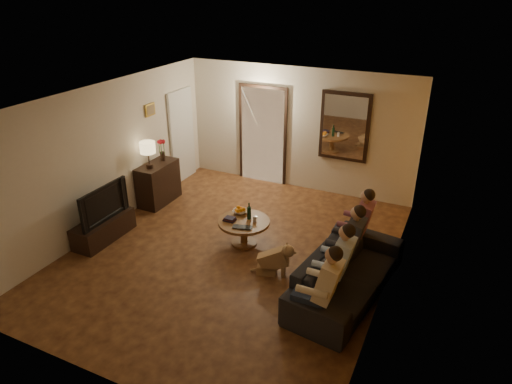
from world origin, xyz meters
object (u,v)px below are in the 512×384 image
at_px(coffee_table, 244,232).
at_px(wine_bottle, 249,211).
at_px(tv_stand, 104,229).
at_px(sofa, 347,273).
at_px(tv, 100,203).
at_px(person_b, 336,268).
at_px(bowl, 240,211).
at_px(person_d, 357,228).
at_px(table_lamp, 148,155).
at_px(dog, 273,259).
at_px(dresser, 158,183).
at_px(person_c, 347,246).
at_px(laptop, 242,229).
at_px(person_a, 322,292).

distance_m(coffee_table, wine_bottle, 0.40).
xyz_separation_m(tv_stand, sofa, (4.27, 0.31, 0.14)).
distance_m(tv, coffee_table, 2.53).
bearing_deg(person_b, coffee_table, 154.30).
bearing_deg(bowl, coffee_table, -50.71).
height_order(person_b, person_d, same).
bearing_deg(table_lamp, dog, -19.72).
bearing_deg(wine_bottle, dog, -43.10).
relative_size(table_lamp, person_d, 0.45).
distance_m(dresser, bowl, 2.19).
bearing_deg(person_d, wine_bottle, -173.59).
relative_size(person_c, wine_bottle, 3.87).
bearing_deg(dog, person_b, -31.09).
bearing_deg(sofa, wine_bottle, 78.45).
distance_m(tv_stand, bowl, 2.42).
bearing_deg(laptop, person_a, -49.26).
bearing_deg(bowl, person_d, 2.34).
bearing_deg(person_c, person_d, 90.00).
xyz_separation_m(dog, bowl, (-0.99, 0.83, 0.20)).
bearing_deg(dresser, person_c, -13.77).
bearing_deg(dog, dresser, 140.80).
distance_m(person_a, person_c, 1.20).
relative_size(person_c, dog, 2.14).
bearing_deg(tv, coffee_table, -68.64).
relative_size(dresser, person_d, 0.78).
bearing_deg(laptop, person_d, 3.67).
xyz_separation_m(person_b, wine_bottle, (-1.81, 1.00, 0.01)).
bearing_deg(tv_stand, bowl, 27.81).
xyz_separation_m(dresser, tv_stand, (0.00, -1.63, -0.22)).
bearing_deg(coffee_table, tv, -158.64).
distance_m(dog, coffee_table, 1.02).
bearing_deg(dog, laptop, 138.95).
relative_size(table_lamp, dog, 0.96).
height_order(person_d, dog, person_d).
height_order(tv, person_c, person_c).
xyz_separation_m(tv, person_b, (4.17, 0.01, -0.11)).
relative_size(person_b, coffee_table, 1.35).
bearing_deg(sofa, table_lamp, 83.99).
distance_m(person_c, person_d, 0.60).
distance_m(table_lamp, person_c, 4.28).
height_order(person_b, coffee_table, person_b).
relative_size(tv, coffee_table, 1.23).
distance_m(person_d, dog, 1.43).
height_order(dresser, dog, dresser).
bearing_deg(dresser, table_lamp, -90.00).
bearing_deg(dresser, person_b, -21.25).
bearing_deg(person_c, sofa, -71.57).
distance_m(dresser, table_lamp, 0.72).
xyz_separation_m(dresser, coffee_table, (2.31, -0.73, -0.19)).
height_order(tv_stand, person_d, person_d).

